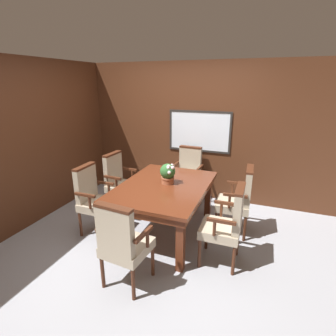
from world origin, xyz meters
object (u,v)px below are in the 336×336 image
chair_left_near (94,197)px  chair_right_near (227,222)px  chair_left_far (119,180)px  chair_head_near (123,241)px  chair_head_far (188,172)px  potted_plant (168,173)px  dining_table (164,191)px  chair_right_far (239,198)px

chair_left_near → chair_right_near: bearing=-91.9°
chair_left_far → chair_head_near: same height
chair_head_far → potted_plant: 1.16m
chair_head_near → potted_plant: 1.27m
potted_plant → dining_table: bearing=-111.0°
chair_left_far → chair_head_near: bearing=-143.9°
dining_table → chair_left_near: chair_left_near is taller
chair_left_far → potted_plant: bearing=-103.0°
dining_table → chair_head_near: size_ratio=1.61×
dining_table → chair_head_near: (0.00, -1.15, -0.10)m
chair_left_far → chair_left_near: size_ratio=1.00×
chair_right_near → chair_right_far: size_ratio=1.00×
chair_right_near → chair_right_far: (0.04, 0.74, 0.00)m
dining_table → chair_right_far: bearing=20.8°
potted_plant → chair_right_far: bearing=17.4°
chair_left_near → chair_right_far: (1.93, 0.71, 0.00)m
chair_head_far → potted_plant: size_ratio=3.43×
dining_table → chair_right_far: (0.98, 0.37, -0.10)m
chair_left_far → chair_head_far: size_ratio=1.00×
chair_head_near → chair_head_far: 2.32m
dining_table → chair_left_near: bearing=-160.7°
chair_left_far → chair_right_far: 1.93m
chair_left_far → chair_right_near: bearing=-107.4°
chair_right_near → potted_plant: size_ratio=3.43×
dining_table → chair_head_far: (-0.01, 1.18, -0.10)m
chair_head_near → chair_right_far: bearing=-117.9°
chair_left_near → chair_right_near: same height
dining_table → chair_right_far: size_ratio=1.61×
chair_right_near → chair_head_far: bearing=-149.5°
chair_right_far → potted_plant: potted_plant is taller
chair_left_far → chair_right_far: bearing=-86.1°
chair_head_near → chair_left_far: bearing=-52.8°
chair_right_near → chair_left_far: bearing=-112.3°
chair_left_near → chair_right_near: 1.89m
dining_table → potted_plant: (0.03, 0.07, 0.25)m
chair_left_near → chair_left_far: bearing=-0.6°
chair_right_far → dining_table: bearing=-72.2°
chair_head_far → chair_left_far: bearing=-137.2°
chair_left_far → dining_table: bearing=-107.4°
chair_left_near → chair_head_near: bearing=-131.3°
chair_head_near → potted_plant: potted_plant is taller
chair_head_near → potted_plant: (0.02, 1.22, 0.35)m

